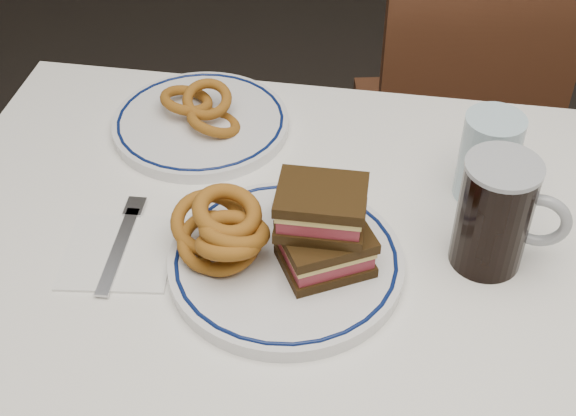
% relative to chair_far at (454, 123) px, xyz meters
% --- Properties ---
extents(dining_table, '(1.27, 0.87, 0.75)m').
position_rel_chair_far_xyz_m(dining_table, '(-0.13, -0.78, 0.19)').
color(dining_table, white).
rests_on(dining_table, floor).
extents(chair_far, '(0.46, 0.46, 0.83)m').
position_rel_chair_far_xyz_m(chair_far, '(0.00, 0.00, 0.00)').
color(chair_far, '#462416').
rests_on(chair_far, floor).
extents(main_plate, '(0.30, 0.30, 0.02)m').
position_rel_chair_far_xyz_m(main_plate, '(-0.25, -0.78, 0.31)').
color(main_plate, white).
rests_on(main_plate, dining_table).
extents(reuben_sandwich, '(0.14, 0.13, 0.11)m').
position_rel_chair_far_xyz_m(reuben_sandwich, '(-0.20, -0.78, 0.37)').
color(reuben_sandwich, black).
rests_on(reuben_sandwich, main_plate).
extents(onion_rings_main, '(0.14, 0.14, 0.10)m').
position_rel_chair_far_xyz_m(onion_rings_main, '(-0.33, -0.79, 0.36)').
color(onion_rings_main, '#6A2F0E').
rests_on(onion_rings_main, main_plate).
extents(ketchup_ramekin, '(0.06, 0.06, 0.03)m').
position_rel_chair_far_xyz_m(ketchup_ramekin, '(-0.25, -0.71, 0.34)').
color(ketchup_ramekin, silver).
rests_on(ketchup_ramekin, main_plate).
extents(beer_mug, '(0.14, 0.09, 0.16)m').
position_rel_chair_far_xyz_m(beer_mug, '(0.01, -0.72, 0.38)').
color(beer_mug, black).
rests_on(beer_mug, dining_table).
extents(water_glass, '(0.08, 0.08, 0.13)m').
position_rel_chair_far_xyz_m(water_glass, '(0.00, -0.59, 0.36)').
color(water_glass, '#A5C4D5').
rests_on(water_glass, dining_table).
extents(far_plate, '(0.28, 0.28, 0.02)m').
position_rel_chair_far_xyz_m(far_plate, '(-0.43, -0.50, 0.31)').
color(far_plate, white).
rests_on(far_plate, dining_table).
extents(onion_rings_far, '(0.14, 0.12, 0.07)m').
position_rel_chair_far_xyz_m(onion_rings_far, '(-0.43, -0.50, 0.33)').
color(onion_rings_far, '#6A2F0E').
rests_on(onion_rings_far, far_plate).
extents(napkin_fork, '(0.16, 0.19, 0.01)m').
position_rel_chair_far_xyz_m(napkin_fork, '(-0.47, -0.79, 0.30)').
color(napkin_fork, white).
rests_on(napkin_fork, dining_table).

